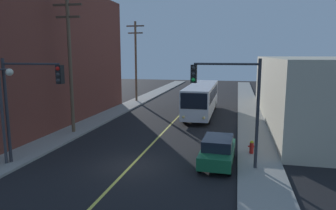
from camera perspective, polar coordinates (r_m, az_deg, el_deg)
The scene contains 14 objects.
ground_plane at distance 18.36m, azimuth -6.73°, elevation -11.00°, with size 120.00×120.00×0.00m, color black.
sidewalk_left at distance 29.95m, azimuth -13.52°, elevation -3.03°, with size 2.50×90.00×0.15m, color gray.
sidewalk_right at distance 27.00m, azimuth 15.41°, elevation -4.46°, with size 2.50×90.00×0.15m, color gray.
lane_stripe_center at distance 32.38m, azimuth 2.08°, elevation -1.98°, with size 0.16×60.00×0.01m, color #D8CC4C.
building_left_brick at distance 31.40m, azimuth -25.55°, elevation 8.16°, with size 10.00×23.95×12.41m.
building_right_warehouse at distance 33.27m, azimuth 27.76°, elevation 2.53°, with size 12.00×27.36×6.07m.
city_bus at distance 32.78m, azimuth 6.22°, elevation 1.33°, with size 2.58×12.16×3.20m.
parked_car_green at distance 18.36m, azimuth 9.17°, elevation -8.28°, with size 1.97×4.47×1.62m.
utility_pole_near at distance 25.63m, azimuth -17.64°, elevation 7.96°, with size 2.40×0.28×10.55m.
utility_pole_mid at distance 41.73m, azimuth -5.97°, elevation 8.66°, with size 2.40×0.28×10.47m.
traffic_signal_left_corner at distance 18.71m, azimuth -24.30°, elevation 2.20°, with size 3.75×0.48×6.00m.
traffic_signal_right_corner at distance 17.13m, azimuth 11.25°, elevation 2.26°, with size 3.75×0.48×6.00m.
street_lamp_left at distance 19.48m, azimuth -27.95°, elevation 0.52°, with size 0.98×0.40×5.50m.
fire_hydrant at distance 20.40m, azimuth 15.19°, elevation -7.45°, with size 0.44×0.26×0.84m.
Camera 1 is at (5.81, -16.21, 6.37)m, focal length 33.00 mm.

